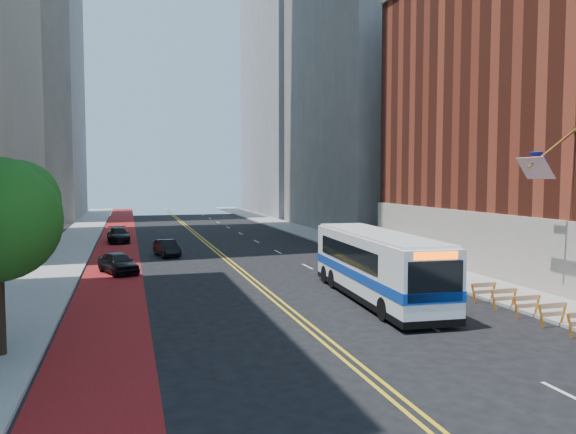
% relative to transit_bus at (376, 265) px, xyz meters
% --- Properties ---
extents(ground, '(160.00, 160.00, 0.00)m').
position_rel_transit_bus_xyz_m(ground, '(-4.86, -11.03, -1.78)').
color(ground, black).
rests_on(ground, ground).
extents(sidewalk_left, '(4.00, 140.00, 0.15)m').
position_rel_transit_bus_xyz_m(sidewalk_left, '(-16.86, 18.97, -1.70)').
color(sidewalk_left, gray).
rests_on(sidewalk_left, ground).
extents(sidewalk_right, '(4.00, 140.00, 0.15)m').
position_rel_transit_bus_xyz_m(sidewalk_right, '(7.14, 18.97, -1.70)').
color(sidewalk_right, gray).
rests_on(sidewalk_right, ground).
extents(bus_lane_paint, '(3.60, 140.00, 0.01)m').
position_rel_transit_bus_xyz_m(bus_lane_paint, '(-12.96, 18.97, -1.77)').
color(bus_lane_paint, maroon).
rests_on(bus_lane_paint, ground).
extents(center_line_inner, '(0.14, 140.00, 0.01)m').
position_rel_transit_bus_xyz_m(center_line_inner, '(-5.04, 18.97, -1.77)').
color(center_line_inner, gold).
rests_on(center_line_inner, ground).
extents(center_line_outer, '(0.14, 140.00, 0.01)m').
position_rel_transit_bus_xyz_m(center_line_outer, '(-4.68, 18.97, -1.77)').
color(center_line_outer, gold).
rests_on(center_line_outer, ground).
extents(lane_dashes, '(0.14, 98.20, 0.01)m').
position_rel_transit_bus_xyz_m(lane_dashes, '(-0.06, 26.97, -1.77)').
color(lane_dashes, silver).
rests_on(lane_dashes, ground).
extents(midrise_right_near, '(18.00, 26.00, 40.00)m').
position_rel_transit_bus_xyz_m(midrise_right_near, '(18.14, 36.97, 18.22)').
color(midrise_right_near, slate).
rests_on(midrise_right_near, ground).
extents(midrise_right_far, '(20.00, 28.00, 55.00)m').
position_rel_transit_bus_xyz_m(midrise_right_far, '(19.14, 66.97, 25.72)').
color(midrise_right_far, gray).
rests_on(midrise_right_far, ground).
extents(construction_barriers, '(1.42, 10.91, 1.00)m').
position_rel_transit_bus_xyz_m(construction_barriers, '(4.74, -7.60, -1.10)').
color(construction_barriers, orange).
rests_on(construction_barriers, ground).
extents(transit_bus, '(3.46, 12.53, 3.41)m').
position_rel_transit_bus_xyz_m(transit_bus, '(0.00, 0.00, 0.00)').
color(transit_bus, white).
rests_on(transit_bus, ground).
extents(car_a, '(2.96, 4.37, 1.38)m').
position_rel_transit_bus_xyz_m(car_a, '(-12.63, 11.69, -1.09)').
color(car_a, black).
rests_on(car_a, ground).
extents(car_b, '(2.01, 4.05, 1.28)m').
position_rel_transit_bus_xyz_m(car_b, '(-9.08, 18.89, -1.14)').
color(car_b, black).
rests_on(car_b, ground).
extents(car_c, '(2.29, 4.97, 1.41)m').
position_rel_transit_bus_xyz_m(car_c, '(-12.89, 29.92, -1.07)').
color(car_c, black).
rests_on(car_c, ground).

